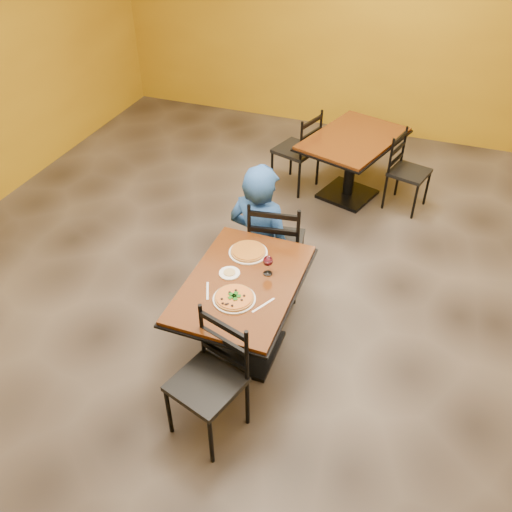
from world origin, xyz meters
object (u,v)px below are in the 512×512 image
at_px(table_main, 243,300).
at_px(plate_main, 234,299).
at_px(side_plate, 230,273).
at_px(table_second, 352,153).
at_px(pizza_main, 234,297).
at_px(chair_second_left, 296,150).
at_px(pizza_far, 248,251).
at_px(chair_main_near, 206,385).
at_px(diner, 260,228).
at_px(wine_glass, 268,264).
at_px(chair_second_right, 409,173).
at_px(plate_far, 248,253).
at_px(chair_main_far, 277,243).

height_order(table_main, plate_main, plate_main).
bearing_deg(side_plate, table_second, 81.47).
bearing_deg(pizza_main, side_plate, 119.27).
distance_m(chair_second_left, pizza_far, 2.37).
xyz_separation_m(table_main, chair_main_near, (0.04, -0.77, -0.08)).
xyz_separation_m(chair_second_left, diner, (0.22, -1.82, 0.16)).
height_order(chair_main_near, wine_glass, chair_main_near).
height_order(diner, wine_glass, diner).
height_order(pizza_main, side_plate, pizza_main).
relative_size(chair_second_right, plate_far, 2.79).
bearing_deg(pizza_main, diner, 99.82).
distance_m(table_second, chair_second_right, 0.66).
distance_m(chair_second_right, pizza_far, 2.56).
relative_size(pizza_main, wine_glass, 1.58).
bearing_deg(diner, chair_main_far, -165.71).
distance_m(chair_main_far, wine_glass, 0.80).
height_order(table_second, pizza_far, pizza_far).
bearing_deg(wine_glass, chair_second_left, 101.96).
height_order(diner, pizza_far, diner).
relative_size(plate_main, pizza_far, 1.11).
distance_m(table_second, side_plate, 2.65).
distance_m(side_plate, wine_glass, 0.30).
height_order(table_main, table_second, same).
bearing_deg(chair_main_near, chair_main_far, 108.96).
distance_m(diner, plate_far, 0.53).
bearing_deg(chair_second_left, table_second, 107.97).
height_order(chair_main_far, chair_second_left, chair_main_far).
relative_size(table_main, table_second, 0.86).
xyz_separation_m(chair_main_far, plate_far, (-0.07, -0.52, 0.25)).
distance_m(diner, pizza_far, 0.53).
bearing_deg(chair_main_near, plate_far, 113.42).
xyz_separation_m(plate_far, wine_glass, (0.23, -0.19, 0.08)).
relative_size(chair_second_left, plate_far, 3.06).
xyz_separation_m(table_main, plate_far, (-0.08, 0.33, 0.20)).
relative_size(table_second, chair_main_far, 1.42).
distance_m(table_main, plate_main, 0.29).
bearing_deg(chair_second_right, plate_far, 171.75).
relative_size(table_main, plate_far, 3.97).
bearing_deg(chair_main_far, table_main, 81.85).
relative_size(diner, wine_glass, 7.01).
bearing_deg(plate_far, chair_main_far, 82.27).
xyz_separation_m(diner, side_plate, (0.04, -0.79, 0.12)).
distance_m(chair_main_far, chair_second_left, 1.85).
distance_m(diner, wine_glass, 0.79).
bearing_deg(diner, chair_main_near, 107.29).
bearing_deg(chair_second_right, chair_main_far, 167.79).
bearing_deg(chair_main_far, pizza_main, 82.67).
height_order(pizza_main, pizza_far, same).
bearing_deg(plate_main, pizza_main, 180.00).
bearing_deg(chair_second_left, plate_main, 25.96).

